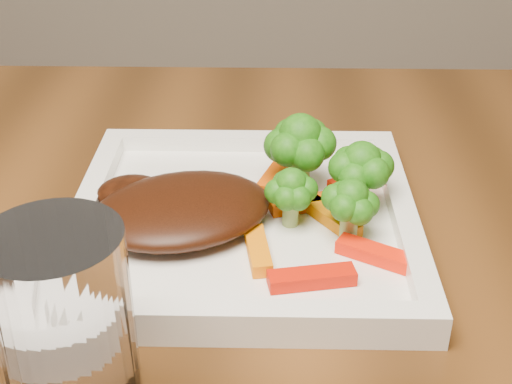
{
  "coord_description": "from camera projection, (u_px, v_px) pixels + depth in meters",
  "views": [
    {
      "loc": [
        0.54,
        -0.33,
        1.07
      ],
      "look_at": [
        0.53,
        0.15,
        0.79
      ],
      "focal_mm": 50.0,
      "sensor_mm": 36.0,
      "label": 1
    }
  ],
  "objects": [
    {
      "name": "carrot_5",
      "position": [
        332.0,
        218.0,
        0.56
      ],
      "size": [
        0.04,
        0.05,
        0.01
      ],
      "primitive_type": "cube",
      "rotation": [
        0.0,
        0.0,
        -0.95
      ],
      "color": "#D67103",
      "rests_on": "plate"
    },
    {
      "name": "drinking_glass",
      "position": [
        66.0,
        329.0,
        0.38
      ],
      "size": [
        0.09,
        0.09,
        0.12
      ],
      "primitive_type": "cylinder",
      "rotation": [
        0.0,
        0.0,
        0.23
      ],
      "color": "white",
      "rests_on": "dining_table"
    },
    {
      "name": "broccoli_0",
      "position": [
        300.0,
        154.0,
        0.59
      ],
      "size": [
        0.07,
        0.07,
        0.07
      ],
      "primitive_type": null,
      "rotation": [
        0.0,
        0.0,
        0.05
      ],
      "color": "#226510",
      "rests_on": "plate"
    },
    {
      "name": "carrot_1",
      "position": [
        376.0,
        254.0,
        0.52
      ],
      "size": [
        0.06,
        0.04,
        0.01
      ],
      "primitive_type": "cube",
      "rotation": [
        0.0,
        0.0,
        -0.52
      ],
      "color": "#FF1D04",
      "rests_on": "plate"
    },
    {
      "name": "broccoli_1",
      "position": [
        360.0,
        177.0,
        0.56
      ],
      "size": [
        0.06,
        0.06,
        0.06
      ],
      "primitive_type": null,
      "rotation": [
        0.0,
        0.0,
        0.05
      ],
      "color": "#2D6E12",
      "rests_on": "plate"
    },
    {
      "name": "carrot_3",
      "position": [
        357.0,
        180.0,
        0.61
      ],
      "size": [
        0.05,
        0.04,
        0.01
      ],
      "primitive_type": "cube",
      "rotation": [
        0.0,
        0.0,
        0.56
      ],
      "color": "#FF1F04",
      "rests_on": "plate"
    },
    {
      "name": "broccoli_3",
      "position": [
        291.0,
        190.0,
        0.54
      ],
      "size": [
        0.05,
        0.05,
        0.06
      ],
      "primitive_type": null,
      "rotation": [
        0.0,
        0.0,
        0.03
      ],
      "color": "#2C6E12",
      "rests_on": "plate"
    },
    {
      "name": "carrot_4",
      "position": [
        274.0,
        177.0,
        0.61
      ],
      "size": [
        0.03,
        0.06,
        0.01
      ],
      "primitive_type": "cube",
      "rotation": [
        0.0,
        0.0,
        1.24
      ],
      "color": "#D64903",
      "rests_on": "plate"
    },
    {
      "name": "carrot_2",
      "position": [
        258.0,
        250.0,
        0.52
      ],
      "size": [
        0.02,
        0.06,
        0.01
      ],
      "primitive_type": "cube",
      "rotation": [
        0.0,
        0.0,
        1.72
      ],
      "color": "orange",
      "rests_on": "plate"
    },
    {
      "name": "broccoli_2",
      "position": [
        350.0,
        206.0,
        0.53
      ],
      "size": [
        0.06,
        0.06,
        0.06
      ],
      "primitive_type": null,
      "rotation": [
        0.0,
        0.0,
        0.4
      ],
      "color": "#236510",
      "rests_on": "plate"
    },
    {
      "name": "plate",
      "position": [
        244.0,
        225.0,
        0.57
      ],
      "size": [
        0.27,
        0.27,
        0.01
      ],
      "primitive_type": "cube",
      "color": "white",
      "rests_on": "dining_table"
    },
    {
      "name": "steak",
      "position": [
        182.0,
        209.0,
        0.55
      ],
      "size": [
        0.17,
        0.15,
        0.03
      ],
      "primitive_type": "ellipsoid",
      "rotation": [
        0.0,
        0.0,
        0.4
      ],
      "color": "#351408",
      "rests_on": "plate"
    },
    {
      "name": "carrot_0",
      "position": [
        312.0,
        278.0,
        0.49
      ],
      "size": [
        0.06,
        0.03,
        0.01
      ],
      "primitive_type": "cube",
      "rotation": [
        0.0,
        0.0,
        0.19
      ],
      "color": "red",
      "rests_on": "plate"
    },
    {
      "name": "carrot_6",
      "position": [
        301.0,
        204.0,
        0.58
      ],
      "size": [
        0.05,
        0.03,
        0.01
      ],
      "primitive_type": "cube",
      "rotation": [
        0.0,
        0.0,
        0.3
      ],
      "color": "#D44803",
      "rests_on": "plate"
    }
  ]
}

